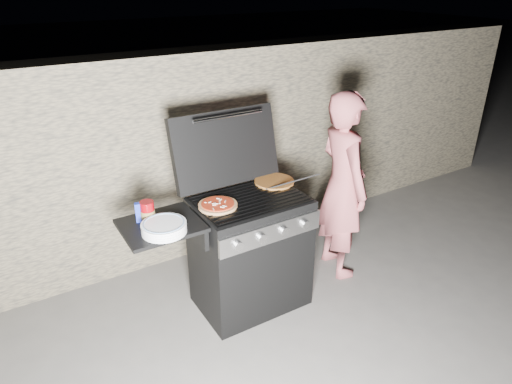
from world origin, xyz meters
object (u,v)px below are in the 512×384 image
pizza_topped (218,205)px  sauce_jar (148,211)px  gas_grill (221,262)px  person (342,186)px

pizza_topped → sauce_jar: bearing=171.8°
gas_grill → person: (1.14, 0.02, 0.33)m
gas_grill → person: size_ratio=0.85×
pizza_topped → person: bearing=0.5°
gas_grill → sauce_jar: (-0.47, 0.08, 0.52)m
pizza_topped → sauce_jar: 0.48m
sauce_jar → person: bearing=-2.1°
gas_grill → sauce_jar: size_ratio=9.55×
sauce_jar → person: 1.62m
gas_grill → pizza_topped: pizza_topped is taller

